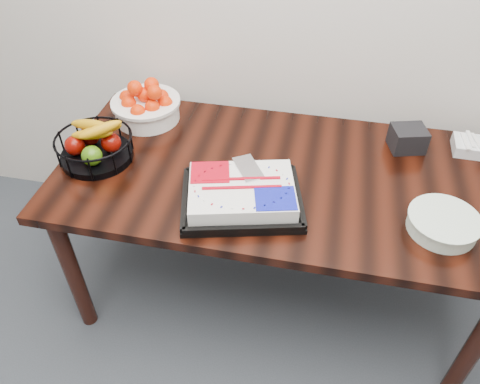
% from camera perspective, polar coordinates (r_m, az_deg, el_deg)
% --- Properties ---
extents(table, '(1.80, 0.90, 0.75)m').
position_cam_1_polar(table, '(1.94, 4.75, 0.43)').
color(table, black).
rests_on(table, ground).
extents(cake_tray, '(0.51, 0.44, 0.09)m').
position_cam_1_polar(cake_tray, '(1.72, 0.21, -0.29)').
color(cake_tray, black).
rests_on(cake_tray, table).
extents(tangerine_bowl, '(0.31, 0.31, 0.20)m').
position_cam_1_polar(tangerine_bowl, '(2.20, -11.42, 10.65)').
color(tangerine_bowl, white).
rests_on(tangerine_bowl, table).
extents(fruit_basket, '(0.31, 0.31, 0.17)m').
position_cam_1_polar(fruit_basket, '(2.00, -17.30, 5.49)').
color(fruit_basket, black).
rests_on(fruit_basket, table).
extents(plate_stack, '(0.25, 0.25, 0.06)m').
position_cam_1_polar(plate_stack, '(1.78, 23.50, -3.55)').
color(plate_stack, white).
rests_on(plate_stack, table).
extents(fork_bag, '(0.20, 0.13, 0.06)m').
position_cam_1_polar(fork_bag, '(2.21, 27.01, 4.94)').
color(fork_bag, silver).
rests_on(fork_bag, table).
extents(napkin_box, '(0.16, 0.15, 0.10)m').
position_cam_1_polar(napkin_box, '(2.11, 19.76, 6.17)').
color(napkin_box, black).
rests_on(napkin_box, table).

